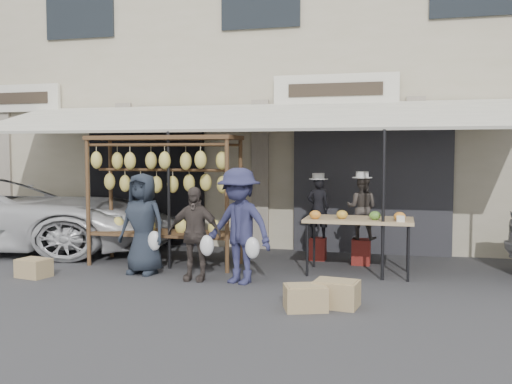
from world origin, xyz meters
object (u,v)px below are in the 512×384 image
customer_right (239,226)px  crate_near_b (336,294)px  crate_far (34,268)px  customer_mid (194,234)px  vendor_right (362,208)px  banana_rack (163,175)px  customer_left (143,224)px  crate_near_a (305,298)px  vendor_left (318,208)px  produce_table (359,221)px

customer_right → crate_near_b: (1.55, -0.94, -0.70)m
crate_near_b → crate_far: (-4.79, 0.54, -0.02)m
customer_right → crate_near_b: 1.94m
customer_mid → vendor_right: bearing=36.2°
banana_rack → customer_left: banana_rack is taller
vendor_right → crate_near_a: bearing=89.6°
crate_near_a → crate_far: bearing=169.9°
banana_rack → vendor_right: size_ratio=2.35×
vendor_right → crate_near_b: (-0.12, -2.84, -0.83)m
vendor_left → customer_right: bearing=56.9°
produce_table → customer_left: (-3.36, -0.80, -0.05)m
customer_left → vendor_right: bearing=33.4°
vendor_left → crate_near_a: bearing=84.8°
vendor_left → customer_right: size_ratio=0.64×
vendor_left → crate_far: 4.89m
customer_right → crate_near_a: 1.83m
produce_table → crate_near_b: produce_table is taller
customer_mid → customer_right: 0.74m
crate_near_b → crate_far: bearing=173.5°
vendor_right → customer_mid: 3.05m
banana_rack → crate_near_a: (2.84, -2.20, -1.41)m
customer_left → crate_far: 1.82m
banana_rack → crate_near_b: (3.19, -1.94, -1.40)m
crate_near_a → customer_mid: bearing=147.5°
vendor_right → crate_near_a: 3.24m
produce_table → customer_right: size_ratio=0.99×
customer_right → crate_near_a: customer_right is taller
customer_left → crate_far: size_ratio=3.40×
vendor_right → crate_near_a: size_ratio=2.17×
vendor_left → vendor_right: 0.83m
customer_right → crate_near_b: customer_right is taller
produce_table → customer_left: size_ratio=1.05×
produce_table → crate_far: (-4.91, -1.46, -0.72)m
produce_table → customer_mid: bearing=-156.7°
banana_rack → customer_mid: size_ratio=1.81×
produce_table → customer_right: 1.99m
vendor_left → customer_right: customer_right is taller
vendor_left → customer_mid: 2.65m
customer_left → vendor_left: bearing=43.5°
banana_rack → vendor_left: bearing=24.1°
banana_rack → customer_left: bearing=-93.3°
customer_mid → crate_near_b: customer_mid is taller
vendor_left → vendor_right: vendor_right is taller
banana_rack → crate_far: 2.55m
produce_table → customer_mid: size_ratio=1.19×
vendor_right → crate_far: vendor_right is taller
vendor_left → customer_right: (-0.88, -2.13, -0.09)m
banana_rack → crate_near_a: 3.85m
crate_far → customer_left: bearing=23.0°
banana_rack → vendor_right: bearing=15.1°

